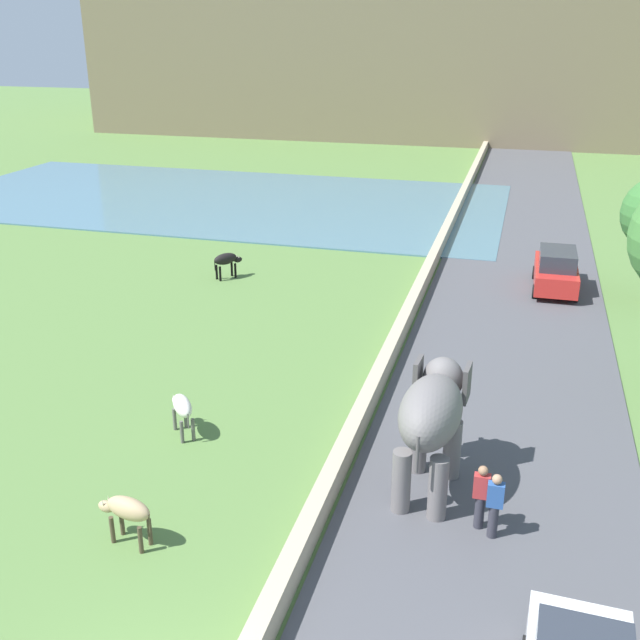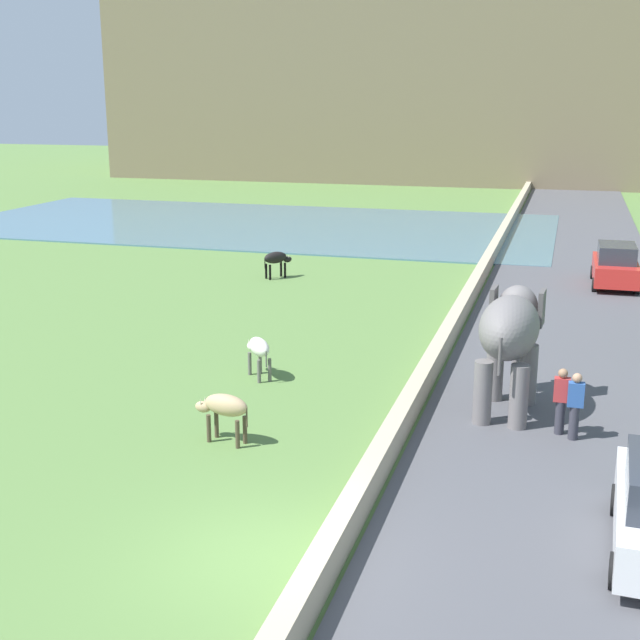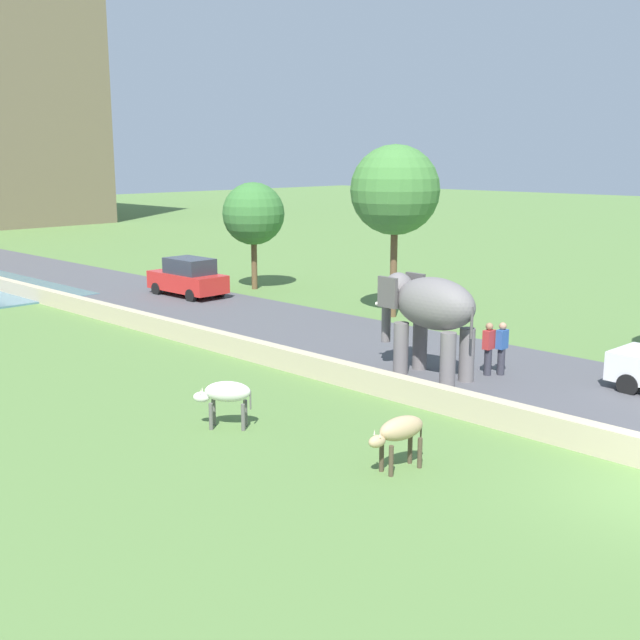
{
  "view_description": "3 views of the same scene",
  "coord_description": "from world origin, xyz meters",
  "px_view_note": "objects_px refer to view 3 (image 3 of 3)",
  "views": [
    {
      "loc": [
        5.02,
        -7.31,
        10.55
      ],
      "look_at": [
        -0.7,
        13.38,
        1.99
      ],
      "focal_mm": 42.13,
      "sensor_mm": 36.0,
      "label": 1
    },
    {
      "loc": [
        4.6,
        -12.3,
        7.61
      ],
      "look_at": [
        -1.99,
        10.32,
        1.43
      ],
      "focal_mm": 48.14,
      "sensor_mm": 36.0,
      "label": 2
    },
    {
      "loc": [
        -14.56,
        -4.99,
        6.39
      ],
      "look_at": [
        1.29,
        10.47,
        1.71
      ],
      "focal_mm": 44.06,
      "sensor_mm": 36.0,
      "label": 3
    }
  ],
  "objects_px": {
    "person_beside_elephant": "(488,348)",
    "person_trailing": "(502,348)",
    "car_red": "(188,278)",
    "cow_tan": "(399,432)",
    "elephant": "(429,309)",
    "cow_white": "(226,394)"
  },
  "relations": [
    {
      "from": "elephant",
      "to": "car_red",
      "type": "xyz_separation_m",
      "value": [
        3.13,
        15.84,
        -1.14
      ]
    },
    {
      "from": "elephant",
      "to": "person_beside_elephant",
      "type": "relative_size",
      "value": 2.15
    },
    {
      "from": "person_trailing",
      "to": "cow_tan",
      "type": "height_order",
      "value": "person_trailing"
    },
    {
      "from": "person_beside_elephant",
      "to": "cow_tan",
      "type": "relative_size",
      "value": 1.15
    },
    {
      "from": "person_beside_elephant",
      "to": "cow_white",
      "type": "xyz_separation_m",
      "value": [
        -8.12,
        2.06,
        -0.04
      ]
    },
    {
      "from": "car_red",
      "to": "cow_tan",
      "type": "bearing_deg",
      "value": -114.94
    },
    {
      "from": "person_trailing",
      "to": "car_red",
      "type": "distance_m",
      "value": 17.4
    },
    {
      "from": "elephant",
      "to": "person_beside_elephant",
      "type": "bearing_deg",
      "value": -43.72
    },
    {
      "from": "car_red",
      "to": "person_beside_elephant",
      "type": "bearing_deg",
      "value": -96.16
    },
    {
      "from": "elephant",
      "to": "person_beside_elephant",
      "type": "distance_m",
      "value": 2.13
    },
    {
      "from": "person_beside_elephant",
      "to": "cow_tan",
      "type": "xyz_separation_m",
      "value": [
        -7.26,
        -2.5,
        -0.04
      ]
    },
    {
      "from": "cow_tan",
      "to": "person_beside_elephant",
      "type": "bearing_deg",
      "value": 18.98
    },
    {
      "from": "elephant",
      "to": "cow_white",
      "type": "xyz_separation_m",
      "value": [
        -6.82,
        0.83,
        -1.2
      ]
    },
    {
      "from": "person_beside_elephant",
      "to": "person_trailing",
      "type": "height_order",
      "value": "same"
    },
    {
      "from": "elephant",
      "to": "person_beside_elephant",
      "type": "xyz_separation_m",
      "value": [
        1.29,
        -1.24,
        -1.16
      ]
    },
    {
      "from": "person_beside_elephant",
      "to": "car_red",
      "type": "height_order",
      "value": "car_red"
    },
    {
      "from": "elephant",
      "to": "car_red",
      "type": "bearing_deg",
      "value": 78.81
    },
    {
      "from": "person_trailing",
      "to": "car_red",
      "type": "height_order",
      "value": "car_red"
    },
    {
      "from": "elephant",
      "to": "car_red",
      "type": "relative_size",
      "value": 0.88
    },
    {
      "from": "person_beside_elephant",
      "to": "cow_tan",
      "type": "distance_m",
      "value": 7.68
    },
    {
      "from": "person_trailing",
      "to": "cow_white",
      "type": "xyz_separation_m",
      "value": [
        -8.43,
        2.32,
        -0.04
      ]
    },
    {
      "from": "cow_white",
      "to": "cow_tan",
      "type": "distance_m",
      "value": 4.64
    }
  ]
}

